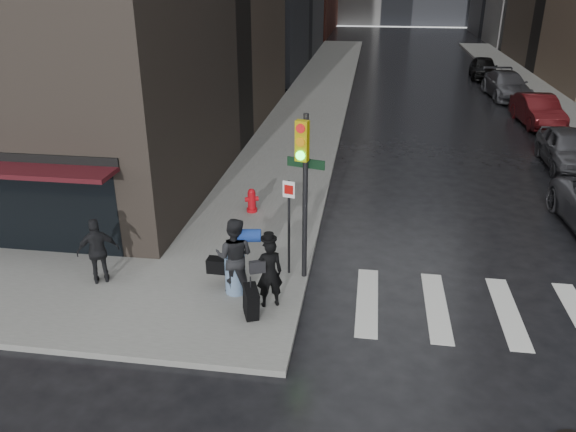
{
  "coord_description": "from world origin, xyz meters",
  "views": [
    {
      "loc": [
        3.31,
        -10.51,
        7.22
      ],
      "look_at": [
        1.34,
        2.75,
        1.3
      ],
      "focal_mm": 35.0,
      "sensor_mm": 36.0,
      "label": 1
    }
  ],
  "objects_px": {
    "man_overcoat": "(265,278)",
    "parked_car_1": "(568,148)",
    "traffic_light": "(302,177)",
    "parked_car_4": "(483,68)",
    "fire_hydrant": "(252,201)",
    "man_greycoat": "(98,251)",
    "parked_car_2": "(538,110)",
    "parked_car_3": "(506,85)",
    "man_jeans": "(234,256)"
  },
  "relations": [
    {
      "from": "fire_hydrant",
      "to": "parked_car_3",
      "type": "distance_m",
      "value": 23.03
    },
    {
      "from": "man_jeans",
      "to": "parked_car_1",
      "type": "relative_size",
      "value": 0.43
    },
    {
      "from": "man_overcoat",
      "to": "parked_car_1",
      "type": "bearing_deg",
      "value": -152.59
    },
    {
      "from": "man_overcoat",
      "to": "parked_car_1",
      "type": "relative_size",
      "value": 0.42
    },
    {
      "from": "man_jeans",
      "to": "parked_car_3",
      "type": "height_order",
      "value": "man_jeans"
    },
    {
      "from": "parked_car_2",
      "to": "parked_car_4",
      "type": "relative_size",
      "value": 1.04
    },
    {
      "from": "man_greycoat",
      "to": "parked_car_1",
      "type": "xyz_separation_m",
      "value": [
        14.07,
        11.39,
        -0.23
      ]
    },
    {
      "from": "fire_hydrant",
      "to": "parked_car_2",
      "type": "height_order",
      "value": "parked_car_2"
    },
    {
      "from": "man_jeans",
      "to": "man_overcoat",
      "type": "bearing_deg",
      "value": 147.71
    },
    {
      "from": "man_greycoat",
      "to": "parked_car_1",
      "type": "relative_size",
      "value": 0.38
    },
    {
      "from": "fire_hydrant",
      "to": "parked_car_3",
      "type": "xyz_separation_m",
      "value": [
        11.62,
        19.88,
        0.26
      ]
    },
    {
      "from": "traffic_light",
      "to": "parked_car_3",
      "type": "bearing_deg",
      "value": 82.44
    },
    {
      "from": "man_greycoat",
      "to": "parked_car_1",
      "type": "distance_m",
      "value": 18.1
    },
    {
      "from": "traffic_light",
      "to": "parked_car_2",
      "type": "relative_size",
      "value": 0.91
    },
    {
      "from": "man_overcoat",
      "to": "parked_car_2",
      "type": "height_order",
      "value": "man_overcoat"
    },
    {
      "from": "traffic_light",
      "to": "parked_car_4",
      "type": "relative_size",
      "value": 0.95
    },
    {
      "from": "man_jeans",
      "to": "traffic_light",
      "type": "relative_size",
      "value": 0.46
    },
    {
      "from": "parked_car_2",
      "to": "parked_car_3",
      "type": "bearing_deg",
      "value": 87.7
    },
    {
      "from": "man_overcoat",
      "to": "parked_car_3",
      "type": "bearing_deg",
      "value": -134.95
    },
    {
      "from": "parked_car_3",
      "to": "fire_hydrant",
      "type": "bearing_deg",
      "value": -123.87
    },
    {
      "from": "man_overcoat",
      "to": "parked_car_4",
      "type": "relative_size",
      "value": 0.43
    },
    {
      "from": "parked_car_3",
      "to": "parked_car_4",
      "type": "distance_m",
      "value": 6.66
    },
    {
      "from": "traffic_light",
      "to": "parked_car_1",
      "type": "bearing_deg",
      "value": 62.84
    },
    {
      "from": "fire_hydrant",
      "to": "parked_car_4",
      "type": "xyz_separation_m",
      "value": [
        11.35,
        26.54,
        0.25
      ]
    },
    {
      "from": "parked_car_3",
      "to": "parked_car_4",
      "type": "relative_size",
      "value": 1.2
    },
    {
      "from": "parked_car_2",
      "to": "parked_car_4",
      "type": "height_order",
      "value": "parked_car_2"
    },
    {
      "from": "traffic_light",
      "to": "parked_car_2",
      "type": "bearing_deg",
      "value": 74.7
    },
    {
      "from": "man_overcoat",
      "to": "parked_car_1",
      "type": "xyz_separation_m",
      "value": [
        9.87,
        11.94,
        -0.17
      ]
    },
    {
      "from": "parked_car_1",
      "to": "parked_car_2",
      "type": "bearing_deg",
      "value": 87.66
    },
    {
      "from": "parked_car_1",
      "to": "parked_car_3",
      "type": "relative_size",
      "value": 0.85
    },
    {
      "from": "fire_hydrant",
      "to": "parked_car_1",
      "type": "distance_m",
      "value": 13.09
    },
    {
      "from": "traffic_light",
      "to": "man_jeans",
      "type": "bearing_deg",
      "value": -133.79
    },
    {
      "from": "parked_car_2",
      "to": "parked_car_3",
      "type": "xyz_separation_m",
      "value": [
        -0.18,
        6.66,
        0.01
      ]
    },
    {
      "from": "parked_car_2",
      "to": "parked_car_1",
      "type": "bearing_deg",
      "value": -98.05
    },
    {
      "from": "traffic_light",
      "to": "fire_hydrant",
      "type": "bearing_deg",
      "value": 132.38
    },
    {
      "from": "parked_car_2",
      "to": "parked_car_3",
      "type": "relative_size",
      "value": 0.87
    },
    {
      "from": "man_jeans",
      "to": "man_greycoat",
      "type": "relative_size",
      "value": 1.13
    },
    {
      "from": "traffic_light",
      "to": "parked_car_3",
      "type": "height_order",
      "value": "traffic_light"
    },
    {
      "from": "man_jeans",
      "to": "traffic_light",
      "type": "distance_m",
      "value": 2.43
    },
    {
      "from": "traffic_light",
      "to": "fire_hydrant",
      "type": "distance_m",
      "value": 4.98
    },
    {
      "from": "fire_hydrant",
      "to": "parked_car_1",
      "type": "relative_size",
      "value": 0.17
    },
    {
      "from": "fire_hydrant",
      "to": "parked_car_4",
      "type": "bearing_deg",
      "value": 66.84
    },
    {
      "from": "man_jeans",
      "to": "parked_car_3",
      "type": "relative_size",
      "value": 0.37
    },
    {
      "from": "man_overcoat",
      "to": "parked_car_1",
      "type": "distance_m",
      "value": 15.49
    },
    {
      "from": "traffic_light",
      "to": "parked_car_4",
      "type": "xyz_separation_m",
      "value": [
        9.28,
        30.43,
        -2.07
      ]
    },
    {
      "from": "man_jeans",
      "to": "parked_car_2",
      "type": "bearing_deg",
      "value": -119.97
    },
    {
      "from": "man_overcoat",
      "to": "fire_hydrant",
      "type": "bearing_deg",
      "value": -97.9
    },
    {
      "from": "man_overcoat",
      "to": "parked_car_4",
      "type": "distance_m",
      "value": 33.41
    },
    {
      "from": "man_overcoat",
      "to": "traffic_light",
      "type": "distance_m",
      "value": 2.48
    },
    {
      "from": "traffic_light",
      "to": "man_greycoat",
      "type": "bearing_deg",
      "value": -154.75
    }
  ]
}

